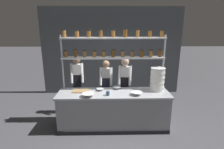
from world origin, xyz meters
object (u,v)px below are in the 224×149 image
Objects in this scene: chef_center at (106,84)px; prep_bowl_near_right at (137,94)px; spice_shelf_unit at (113,50)px; chef_right at (125,83)px; container_stack at (157,79)px; prep_bowl_center_front at (117,88)px; serving_cup_front at (108,93)px; cutting_board at (81,91)px; chef_left at (77,81)px; prep_bowl_center_back at (100,90)px; prep_bowl_near_left at (88,95)px.

chef_center is 1.20m from prep_bowl_near_right.
chef_right is at bearing 43.38° from spice_shelf_unit.
container_stack is 1.03m from prep_bowl_center_front.
serving_cup_front is (-1.22, -0.32, -0.24)m from container_stack.
chef_right is at bearing 104.15° from prep_bowl_near_right.
spice_shelf_unit reaches higher than cutting_board.
serving_cup_front reaches higher than cutting_board.
chef_right is 0.84m from prep_bowl_near_right.
chef_left is 8.43× the size of prep_bowl_center_front.
prep_bowl_center_front is at bearing -58.99° from chef_center.
prep_bowl_center_front reaches higher than prep_bowl_center_back.
serving_cup_front is (-0.14, -0.52, -0.93)m from spice_shelf_unit.
chef_center is 14.98× the size of serving_cup_front.
prep_bowl_near_left is at bearing -75.96° from chef_left.
serving_cup_front is (0.19, -0.33, 0.03)m from prep_bowl_center_back.
prep_bowl_center_front is at bearing 37.15° from prep_bowl_near_left.
chef_center is at bearing -9.19° from chef_left.
prep_bowl_near_right is (0.87, -0.32, 0.01)m from prep_bowl_center_back.
prep_bowl_near_left is at bearing -142.85° from prep_bowl_center_front.
prep_bowl_near_left is (0.22, -0.35, 0.03)m from cutting_board.
chef_center is 5.33× the size of prep_bowl_near_left.
prep_bowl_center_front is at bearing 62.43° from serving_cup_front.
prep_bowl_near_left is 0.84m from prep_bowl_center_front.
chef_right is 15.83× the size of serving_cup_front.
prep_bowl_center_front is at bearing -111.67° from chef_right.
container_stack is at bearing 1.19° from cutting_board.
serving_cup_front reaches higher than prep_bowl_center_front.
spice_shelf_unit is 1.65× the size of chef_center.
prep_bowl_center_back is (-1.42, 0.01, -0.26)m from container_stack.
prep_bowl_near_left is 1.59× the size of prep_bowl_center_back.
prep_bowl_center_back is 0.69× the size of prep_bowl_near_right.
prep_bowl_near_right is 0.68m from serving_cup_front.
prep_bowl_near_right is (0.21, -0.82, 0.00)m from chef_right.
chef_center is 0.92m from cutting_board.
container_stack is (1.08, -0.20, -0.69)m from spice_shelf_unit.
cutting_board is at bearing -173.58° from prep_bowl_center_back.
prep_bowl_center_back reaches higher than cutting_board.
cutting_board is (0.20, -0.71, -0.05)m from chef_left.
chef_center is 2.71× the size of container_stack.
spice_shelf_unit is 6.45× the size of cutting_board.
cutting_board is at bearing 168.67° from prep_bowl_near_right.
chef_center reaches higher than prep_bowl_center_back.
spice_shelf_unit is at bearing 138.13° from prep_bowl_center_front.
container_stack is 5.53× the size of serving_cup_front.
chef_right is 8.96× the size of prep_bowl_center_back.
chef_left is 0.82m from chef_center.
spice_shelf_unit reaches higher than prep_bowl_center_front.
prep_bowl_near_right reaches higher than cutting_board.
chef_center is 0.65m from prep_bowl_center_back.
spice_shelf_unit reaches higher than chef_left.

